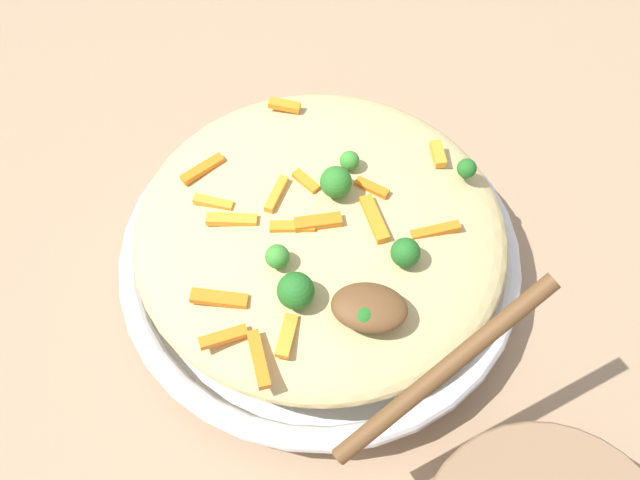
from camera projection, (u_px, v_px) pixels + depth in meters
name	position (u px, v px, depth m)	size (l,w,h in m)	color
ground_plane	(320.00, 275.00, 0.71)	(2.40, 2.40, 0.00)	#9E7F60
serving_bowl	(320.00, 261.00, 0.69)	(0.34, 0.34, 0.04)	silver
pasta_mound	(320.00, 234.00, 0.65)	(0.31, 0.30, 0.06)	#D1BA7A
carrot_piece_0	(214.00, 199.00, 0.64)	(0.03, 0.01, 0.01)	orange
carrot_piece_1	(374.00, 224.00, 0.62)	(0.04, 0.01, 0.01)	orange
carrot_piece_2	(306.00, 182.00, 0.64)	(0.02, 0.01, 0.01)	orange
carrot_piece_3	(276.00, 194.00, 0.64)	(0.03, 0.01, 0.01)	orange
carrot_piece_4	(202.00, 169.00, 0.66)	(0.04, 0.01, 0.01)	orange
carrot_piece_5	(232.00, 220.00, 0.62)	(0.04, 0.01, 0.01)	orange
carrot_piece_6	(223.00, 337.00, 0.58)	(0.04, 0.01, 0.01)	orange
carrot_piece_7	(259.00, 359.00, 0.57)	(0.04, 0.01, 0.01)	orange
carrot_piece_8	(372.00, 188.00, 0.64)	(0.03, 0.01, 0.01)	orange
carrot_piece_9	(319.00, 222.00, 0.62)	(0.04, 0.01, 0.01)	orange
carrot_piece_10	(219.00, 298.00, 0.59)	(0.04, 0.01, 0.01)	orange
carrot_piece_11	(284.00, 105.00, 0.69)	(0.03, 0.01, 0.01)	orange
carrot_piece_12	(287.00, 336.00, 0.58)	(0.03, 0.01, 0.01)	orange
carrot_piece_13	(436.00, 229.00, 0.63)	(0.04, 0.01, 0.01)	orange
carrot_piece_14	(438.00, 154.00, 0.66)	(0.02, 0.01, 0.01)	orange
carrot_piece_15	(292.00, 227.00, 0.62)	(0.04, 0.01, 0.01)	orange
broccoli_floret_0	(405.00, 253.00, 0.60)	(0.02, 0.02, 0.03)	#205B1C
broccoli_floret_1	(350.00, 161.00, 0.64)	(0.02, 0.02, 0.02)	#377928
broccoli_floret_2	(277.00, 257.00, 0.60)	(0.02, 0.02, 0.02)	#377928
broccoli_floret_3	(296.00, 291.00, 0.58)	(0.03, 0.03, 0.03)	#205B1C
broccoli_floret_4	(336.00, 182.00, 0.62)	(0.03, 0.03, 0.03)	#296820
broccoli_floret_5	(467.00, 169.00, 0.65)	(0.02, 0.02, 0.02)	#205B1C
broccoli_floret_6	(364.00, 318.00, 0.57)	(0.02, 0.02, 0.02)	#205B1C
serving_spoon	(396.00, 330.00, 0.55)	(0.14, 0.14, 0.10)	brown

